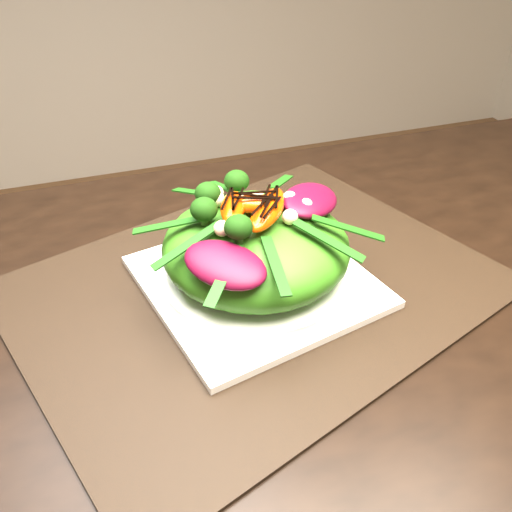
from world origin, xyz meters
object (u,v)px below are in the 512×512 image
object	(u,v)px
dining_table	(346,359)
salad_bowl	(256,272)
plate_base	(256,281)
orange_segment	(232,198)
placemat	(256,286)
lettuce_mound	(256,246)

from	to	relation	value
dining_table	salad_bowl	distance (m)	0.14
plate_base	salad_bowl	world-z (taller)	salad_bowl
orange_segment	plate_base	bearing A→B (deg)	-64.87
placemat	plate_base	world-z (taller)	plate_base
plate_base	orange_segment	distance (m)	0.10
dining_table	placemat	bearing A→B (deg)	116.06
dining_table	salad_bowl	world-z (taller)	dining_table
dining_table	lettuce_mound	xyz separation A→B (m)	(-0.06, 0.12, 0.08)
lettuce_mound	orange_segment	distance (m)	0.06
placemat	orange_segment	world-z (taller)	orange_segment
plate_base	orange_segment	world-z (taller)	orange_segment
plate_base	dining_table	bearing A→B (deg)	-63.94
placemat	lettuce_mound	size ratio (longest dim) A/B	2.51
lettuce_mound	placemat	bearing A→B (deg)	90.00
salad_bowl	lettuce_mound	size ratio (longest dim) A/B	1.05
lettuce_mound	orange_segment	world-z (taller)	orange_segment
plate_base	salad_bowl	distance (m)	0.01
salad_bowl	plate_base	bearing A→B (deg)	135.00
dining_table	salad_bowl	size ratio (longest dim) A/B	7.35
lettuce_mound	orange_segment	bearing A→B (deg)	115.13
placemat	plate_base	xyz separation A→B (m)	(0.00, 0.00, 0.01)
salad_bowl	orange_segment	bearing A→B (deg)	115.13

